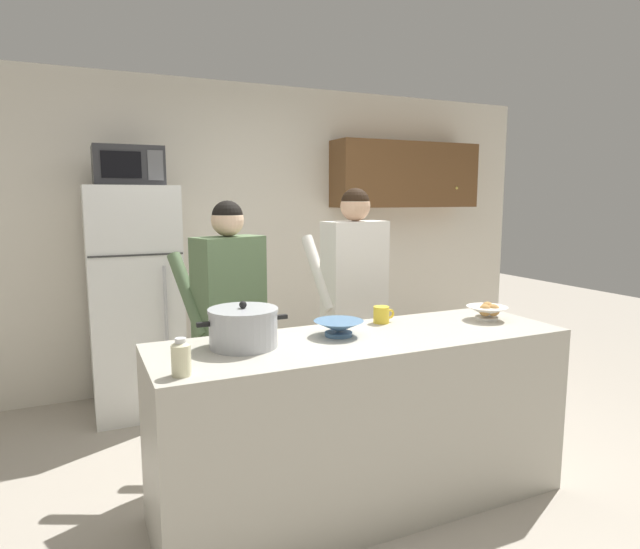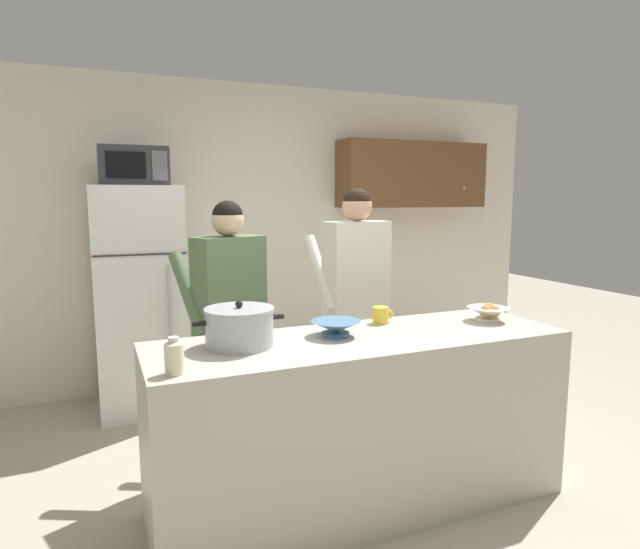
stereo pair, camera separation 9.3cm
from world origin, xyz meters
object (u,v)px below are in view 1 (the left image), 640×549
(microwave, at_px, (128,166))
(coffee_mug, at_px, (382,315))
(person_by_sink, at_px, (354,282))
(person_near_pot, at_px, (229,304))
(empty_bowl, at_px, (339,327))
(cooking_pot, at_px, (243,327))
(bottle_near_edge, at_px, (181,357))
(refrigerator, at_px, (135,301))
(bread_bowl, at_px, (487,311))

(microwave, xyz_separation_m, coffee_mug, (1.18, -1.60, -0.89))
(person_by_sink, distance_m, coffee_mug, 0.61)
(microwave, bearing_deg, person_near_pot, -69.04)
(person_by_sink, bearing_deg, empty_bowl, -123.14)
(microwave, height_order, empty_bowl, microwave)
(person_near_pot, distance_m, cooking_pot, 0.65)
(person_near_pot, relative_size, bottle_near_edge, 10.46)
(refrigerator, bearing_deg, cooking_pot, -79.59)
(person_near_pot, xyz_separation_m, cooking_pot, (-0.10, -0.64, 0.01))
(cooking_pot, relative_size, empty_bowl, 1.72)
(microwave, distance_m, person_near_pot, 1.46)
(person_by_sink, height_order, bottle_near_edge, person_by_sink)
(bottle_near_edge, bearing_deg, refrigerator, 89.42)
(person_by_sink, xyz_separation_m, bread_bowl, (0.46, -0.78, -0.09))
(bread_bowl, bearing_deg, person_by_sink, 120.53)
(empty_bowl, bearing_deg, coffee_mug, 24.00)
(refrigerator, distance_m, person_near_pot, 1.22)
(refrigerator, xyz_separation_m, bottle_near_edge, (-0.02, -2.08, 0.14))
(refrigerator, relative_size, person_near_pot, 1.06)
(microwave, distance_m, bottle_near_edge, 2.23)
(coffee_mug, relative_size, bread_bowl, 0.56)
(microwave, distance_m, person_by_sink, 1.84)
(bread_bowl, bearing_deg, coffee_mug, 162.05)
(person_near_pot, height_order, bread_bowl, person_near_pot)
(microwave, xyz_separation_m, person_near_pot, (0.43, -1.11, -0.85))
(person_near_pot, xyz_separation_m, bread_bowl, (1.35, -0.69, -0.03))
(cooking_pot, distance_m, bottle_near_edge, 0.46)
(refrigerator, relative_size, person_by_sink, 1.01)
(bottle_near_edge, bearing_deg, person_near_pot, 64.63)
(refrigerator, distance_m, bottle_near_edge, 2.08)
(microwave, relative_size, bread_bowl, 2.04)
(refrigerator, height_order, person_by_sink, refrigerator)
(empty_bowl, distance_m, bottle_near_edge, 0.90)
(person_by_sink, bearing_deg, person_near_pot, -173.75)
(microwave, height_order, person_by_sink, microwave)
(person_near_pot, height_order, coffee_mug, person_near_pot)
(microwave, xyz_separation_m, empty_bowl, (0.83, -1.76, -0.89))
(person_near_pot, height_order, bottle_near_edge, person_near_pot)
(person_near_pot, bearing_deg, cooking_pot, -98.84)
(cooking_pot, relative_size, bread_bowl, 1.89)
(microwave, relative_size, bottle_near_edge, 3.11)
(coffee_mug, height_order, bread_bowl, bread_bowl)
(person_by_sink, relative_size, cooking_pot, 3.80)
(person_by_sink, distance_m, bottle_near_edge, 1.70)
(person_near_pot, relative_size, empty_bowl, 6.24)
(cooking_pot, bearing_deg, bottle_near_edge, -139.10)
(refrigerator, height_order, coffee_mug, refrigerator)
(microwave, xyz_separation_m, bread_bowl, (1.78, -1.80, -0.88))
(person_near_pot, distance_m, empty_bowl, 0.77)
(cooking_pot, bearing_deg, microwave, 100.53)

